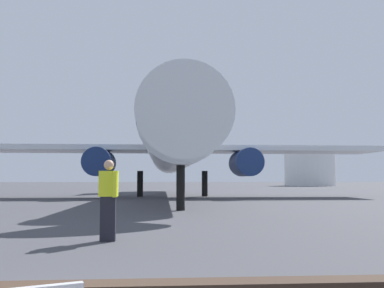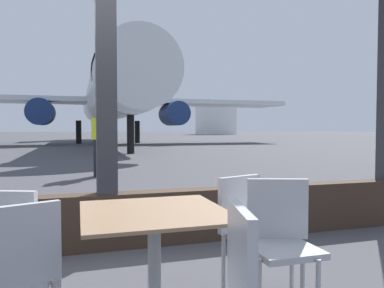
% 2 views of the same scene
% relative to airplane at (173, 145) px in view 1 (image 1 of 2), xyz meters
% --- Properties ---
extents(ground_plane, '(220.00, 220.00, 0.00)m').
position_rel_airplane_xyz_m(ground_plane, '(-2.19, 13.30, -3.71)').
color(ground_plane, '#424247').
extents(airplane, '(29.69, 32.13, 10.57)m').
position_rel_airplane_xyz_m(airplane, '(0.00, 0.00, 0.00)').
color(airplane, silver).
rests_on(airplane, ground).
extents(ground_crew_worker, '(0.40, 0.46, 1.74)m').
position_rel_airplane_xyz_m(ground_crew_worker, '(-1.93, -20.72, -2.81)').
color(ground_crew_worker, black).
rests_on(ground_crew_worker, ground).
extents(fuel_storage_tank, '(9.11, 9.11, 6.18)m').
position_rel_airplane_xyz_m(fuel_storage_tank, '(26.14, 45.16, -0.62)').
color(fuel_storage_tank, white).
rests_on(fuel_storage_tank, ground).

